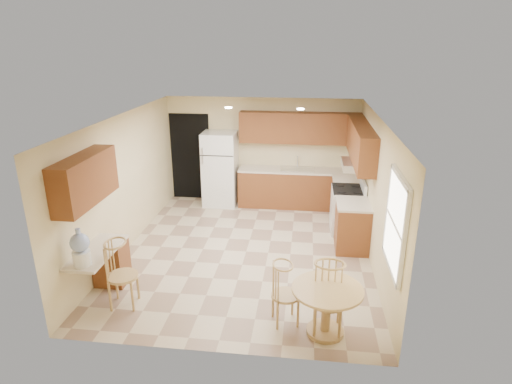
# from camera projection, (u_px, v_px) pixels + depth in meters

# --- Properties ---
(floor) EXTENTS (5.50, 5.50, 0.00)m
(floor) POSITION_uv_depth(u_px,v_px,m) (246.00, 252.00, 7.99)
(floor) COLOR #C3AE8D
(floor) RESTS_ON ground
(ceiling) EXTENTS (4.50, 5.50, 0.02)m
(ceiling) POSITION_uv_depth(u_px,v_px,m) (245.00, 118.00, 7.15)
(ceiling) COLOR white
(ceiling) RESTS_ON wall_back
(wall_back) EXTENTS (4.50, 0.02, 2.50)m
(wall_back) POSITION_uv_depth(u_px,v_px,m) (262.00, 151.00, 10.14)
(wall_back) COLOR beige
(wall_back) RESTS_ON floor
(wall_front) EXTENTS (4.50, 0.02, 2.50)m
(wall_front) POSITION_uv_depth(u_px,v_px,m) (212.00, 265.00, 5.00)
(wall_front) COLOR beige
(wall_front) RESTS_ON floor
(wall_left) EXTENTS (0.02, 5.50, 2.50)m
(wall_left) POSITION_uv_depth(u_px,v_px,m) (124.00, 184.00, 7.82)
(wall_left) COLOR beige
(wall_left) RESTS_ON floor
(wall_right) EXTENTS (0.02, 5.50, 2.50)m
(wall_right) POSITION_uv_depth(u_px,v_px,m) (376.00, 194.00, 7.32)
(wall_right) COLOR beige
(wall_right) RESTS_ON floor
(doorway) EXTENTS (0.90, 0.02, 2.10)m
(doorway) POSITION_uv_depth(u_px,v_px,m) (191.00, 157.00, 10.39)
(doorway) COLOR black
(doorway) RESTS_ON floor
(base_cab_back) EXTENTS (2.75, 0.60, 0.87)m
(base_cab_back) POSITION_uv_depth(u_px,v_px,m) (298.00, 189.00, 10.04)
(base_cab_back) COLOR brown
(base_cab_back) RESTS_ON floor
(counter_back) EXTENTS (2.75, 0.63, 0.04)m
(counter_back) POSITION_uv_depth(u_px,v_px,m) (298.00, 170.00, 9.88)
(counter_back) COLOR beige
(counter_back) RESTS_ON base_cab_back
(base_cab_right_a) EXTENTS (0.60, 0.59, 0.87)m
(base_cab_right_a) POSITION_uv_depth(u_px,v_px,m) (346.00, 200.00, 9.36)
(base_cab_right_a) COLOR brown
(base_cab_right_a) RESTS_ON floor
(counter_right_a) EXTENTS (0.63, 0.59, 0.04)m
(counter_right_a) POSITION_uv_depth(u_px,v_px,m) (347.00, 180.00, 9.21)
(counter_right_a) COLOR beige
(counter_right_a) RESTS_ON base_cab_right_a
(base_cab_right_b) EXTENTS (0.60, 0.80, 0.87)m
(base_cab_right_b) POSITION_uv_depth(u_px,v_px,m) (352.00, 227.00, 8.00)
(base_cab_right_b) COLOR brown
(base_cab_right_b) RESTS_ON floor
(counter_right_b) EXTENTS (0.63, 0.80, 0.04)m
(counter_right_b) POSITION_uv_depth(u_px,v_px,m) (354.00, 204.00, 7.84)
(counter_right_b) COLOR beige
(counter_right_b) RESTS_ON base_cab_right_b
(upper_cab_back) EXTENTS (2.75, 0.33, 0.70)m
(upper_cab_back) POSITION_uv_depth(u_px,v_px,m) (300.00, 128.00, 9.69)
(upper_cab_back) COLOR brown
(upper_cab_back) RESTS_ON wall_back
(upper_cab_right) EXTENTS (0.33, 2.42, 0.70)m
(upper_cab_right) POSITION_uv_depth(u_px,v_px,m) (361.00, 143.00, 8.26)
(upper_cab_right) COLOR brown
(upper_cab_right) RESTS_ON wall_right
(upper_cab_left) EXTENTS (0.33, 1.40, 0.70)m
(upper_cab_left) POSITION_uv_depth(u_px,v_px,m) (85.00, 180.00, 6.10)
(upper_cab_left) COLOR brown
(upper_cab_left) RESTS_ON wall_left
(sink) EXTENTS (0.78, 0.44, 0.01)m
(sink) POSITION_uv_depth(u_px,v_px,m) (297.00, 169.00, 9.88)
(sink) COLOR silver
(sink) RESTS_ON counter_back
(range_hood) EXTENTS (0.50, 0.76, 0.14)m
(range_hood) POSITION_uv_depth(u_px,v_px,m) (355.00, 165.00, 8.39)
(range_hood) COLOR silver
(range_hood) RESTS_ON upper_cab_right
(desk_pedestal) EXTENTS (0.48, 0.42, 0.72)m
(desk_pedestal) POSITION_uv_depth(u_px,v_px,m) (111.00, 263.00, 6.86)
(desk_pedestal) COLOR brown
(desk_pedestal) RESTS_ON floor
(desk_top) EXTENTS (0.50, 1.20, 0.04)m
(desk_top) POSITION_uv_depth(u_px,v_px,m) (97.00, 252.00, 6.37)
(desk_top) COLOR beige
(desk_top) RESTS_ON desk_pedestal
(window) EXTENTS (0.06, 1.12, 1.30)m
(window) POSITION_uv_depth(u_px,v_px,m) (396.00, 224.00, 5.50)
(window) COLOR white
(window) RESTS_ON wall_right
(can_light_a) EXTENTS (0.14, 0.14, 0.02)m
(can_light_a) POSITION_uv_depth(u_px,v_px,m) (229.00, 108.00, 8.33)
(can_light_a) COLOR white
(can_light_a) RESTS_ON ceiling
(can_light_b) EXTENTS (0.14, 0.14, 0.02)m
(can_light_b) POSITION_uv_depth(u_px,v_px,m) (301.00, 109.00, 8.18)
(can_light_b) COLOR white
(can_light_b) RESTS_ON ceiling
(refrigerator) EXTENTS (0.77, 0.75, 1.74)m
(refrigerator) POSITION_uv_depth(u_px,v_px,m) (220.00, 169.00, 10.05)
(refrigerator) COLOR white
(refrigerator) RESTS_ON floor
(stove) EXTENTS (0.65, 0.76, 1.09)m
(stove) POSITION_uv_depth(u_px,v_px,m) (347.00, 209.00, 8.72)
(stove) COLOR white
(stove) RESTS_ON floor
(dining_table) EXTENTS (0.94, 0.94, 0.69)m
(dining_table) POSITION_uv_depth(u_px,v_px,m) (327.00, 304.00, 5.62)
(dining_table) COLOR tan
(dining_table) RESTS_ON floor
(chair_table_a) EXTENTS (0.40, 0.52, 0.91)m
(chair_table_a) POSITION_uv_depth(u_px,v_px,m) (285.00, 291.00, 5.73)
(chair_table_a) COLOR tan
(chair_table_a) RESTS_ON floor
(chair_table_b) EXTENTS (0.45, 0.45, 1.02)m
(chair_table_b) POSITION_uv_depth(u_px,v_px,m) (329.00, 297.00, 5.47)
(chair_table_b) COLOR tan
(chair_table_b) RESTS_ON floor
(chair_desk) EXTENTS (0.45, 0.58, 1.02)m
(chair_desk) POSITION_uv_depth(u_px,v_px,m) (119.00, 271.00, 6.09)
(chair_desk) COLOR tan
(chair_desk) RESTS_ON floor
(water_crock) EXTENTS (0.27, 0.27, 0.55)m
(water_crock) POSITION_uv_depth(u_px,v_px,m) (81.00, 249.00, 5.89)
(water_crock) COLOR white
(water_crock) RESTS_ON desk_top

